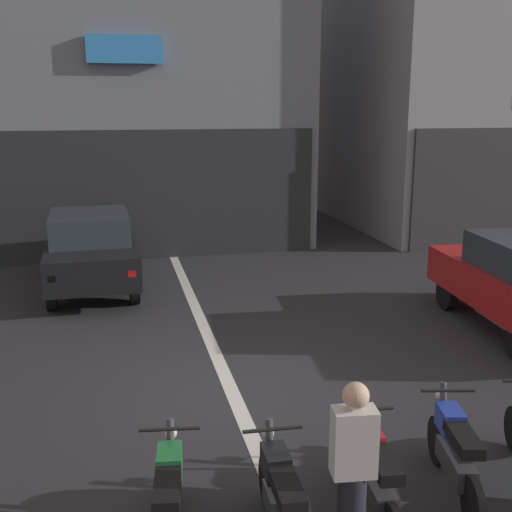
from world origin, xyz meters
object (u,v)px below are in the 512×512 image
motorcycle_blue_row_right_mid (454,451)px  person_by_motorcycles (353,474)px  motorcycle_black_row_left_mid (280,499)px  motorcycle_red_row_centre (374,475)px  car_blue_down_street (203,204)px  car_black_crossing_near (91,248)px  motorcycle_green_row_leftmost (169,499)px

motorcycle_blue_row_right_mid → person_by_motorcycles: bearing=-151.7°
motorcycle_black_row_left_mid → motorcycle_red_row_centre: same height
car_blue_down_street → person_by_motorcycles: 14.51m
motorcycle_black_row_left_mid → motorcycle_blue_row_right_mid: 1.93m
car_black_crossing_near → motorcycle_black_row_left_mid: (1.78, -8.65, -0.43)m
motorcycle_green_row_leftmost → car_blue_down_street: bearing=80.5°
car_blue_down_street → car_black_crossing_near: bearing=-120.0°
car_blue_down_street → person_by_motorcycles: (-0.86, -14.48, -0.03)m
car_blue_down_street → motorcycle_green_row_leftmost: car_blue_down_street is taller
car_blue_down_street → person_by_motorcycles: bearing=-93.4°
car_blue_down_street → motorcycle_red_row_centre: 13.96m
car_blue_down_street → motorcycle_black_row_left_mid: car_blue_down_street is taller
motorcycle_blue_row_right_mid → car_blue_down_street: bearing=92.2°
motorcycle_green_row_leftmost → motorcycle_red_row_centre: size_ratio=1.00×
person_by_motorcycles → motorcycle_green_row_leftmost: bearing=158.4°
motorcycle_blue_row_right_mid → motorcycle_green_row_leftmost: bearing=-176.7°
motorcycle_black_row_left_mid → motorcycle_red_row_centre: 0.96m
person_by_motorcycles → motorcycle_black_row_left_mid: bearing=144.7°
motorcycle_red_row_centre → motorcycle_blue_row_right_mid: bearing=12.1°
car_black_crossing_near → motorcycle_red_row_centre: (2.73, -8.48, -0.43)m
car_blue_down_street → motorcycle_red_row_centre: car_blue_down_street is taller
motorcycle_blue_row_right_mid → car_black_crossing_near: bearing=114.0°
car_black_crossing_near → motorcycle_red_row_centre: size_ratio=2.49×
car_black_crossing_near → motorcycle_black_row_left_mid: bearing=-78.4°
motorcycle_black_row_left_mid → motorcycle_blue_row_right_mid: (1.90, 0.38, 0.00)m
motorcycle_black_row_left_mid → person_by_motorcycles: bearing=-35.3°
car_black_crossing_near → car_blue_down_street: (3.16, 5.47, 0.00)m
person_by_motorcycles → motorcycle_blue_row_right_mid: bearing=28.3°
car_black_crossing_near → motorcycle_blue_row_right_mid: size_ratio=2.52×
motorcycle_green_row_leftmost → motorcycle_black_row_left_mid: (0.94, -0.21, 0.00)m
car_black_crossing_near → motorcycle_red_row_centre: car_black_crossing_near is taller
car_black_crossing_near → person_by_motorcycles: bearing=-75.7°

